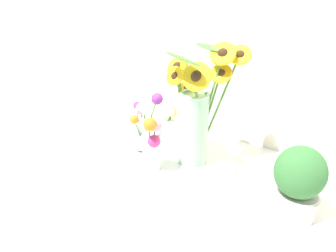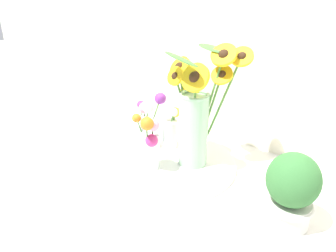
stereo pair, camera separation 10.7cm
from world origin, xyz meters
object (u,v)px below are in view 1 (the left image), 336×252
at_px(potted_plant, 298,181).
at_px(vase_bulb_right, 143,128).
at_px(serving_tray, 168,163).
at_px(vase_small_back, 168,129).
at_px(vase_small_center, 152,146).
at_px(mason_jar_sunflowers, 195,113).

bearing_deg(potted_plant, vase_bulb_right, 175.79).
bearing_deg(serving_tray, vase_small_back, 124.86).
bearing_deg(vase_small_center, vase_small_back, 107.39).
bearing_deg(vase_small_back, vase_small_center, -72.61).
xyz_separation_m(vase_small_back, potted_plant, (0.49, -0.11, 0.02)).
bearing_deg(vase_small_center, vase_bulb_right, 139.23).
bearing_deg(mason_jar_sunflowers, vase_bulb_right, -170.09).
bearing_deg(mason_jar_sunflowers, vase_small_back, 164.06).
bearing_deg(vase_small_center, potted_plant, 6.79).
height_order(vase_small_center, vase_small_back, vase_small_center).
distance_m(mason_jar_sunflowers, vase_small_back, 0.18).
bearing_deg(potted_plant, vase_small_center, -173.21).
relative_size(serving_tray, vase_bulb_right, 2.20).
xyz_separation_m(vase_small_center, potted_plant, (0.44, 0.05, 0.00)).
distance_m(serving_tray, vase_small_back, 0.13).
xyz_separation_m(vase_small_center, vase_small_back, (-0.05, 0.16, -0.02)).
bearing_deg(serving_tray, vase_small_center, -98.25).
height_order(mason_jar_sunflowers, vase_small_center, mason_jar_sunflowers).
height_order(serving_tray, mason_jar_sunflowers, mason_jar_sunflowers).
relative_size(vase_bulb_right, potted_plant, 1.04).
height_order(serving_tray, potted_plant, potted_plant).
bearing_deg(vase_small_center, mason_jar_sunflowers, 56.41).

